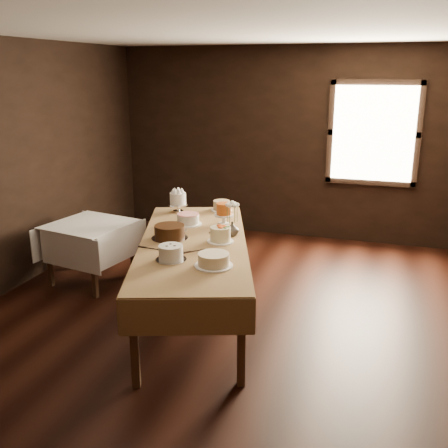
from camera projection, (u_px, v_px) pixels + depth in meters
floor at (218, 317)px, 5.33m from camera, size 5.00×6.00×0.01m
ceiling at (217, 28)px, 4.53m from camera, size 5.00×6.00×0.01m
wall_back at (282, 144)px, 7.67m from camera, size 5.00×0.02×2.80m
wall_left at (1, 170)px, 5.66m from camera, size 0.02×6.00×2.80m
window at (373, 134)px, 7.17m from camera, size 1.10×0.05×1.30m
display_table at (193, 247)px, 5.14m from camera, size 1.83×2.84×0.82m
side_table at (90, 230)px, 6.06m from camera, size 1.01×1.01×0.73m
cake_meringue at (178, 203)px, 6.15m from camera, size 0.26×0.26×0.25m
cake_speckled at (222, 206)px, 6.23m from camera, size 0.28×0.28×0.12m
cake_lattice at (188, 220)px, 5.66m from camera, size 0.31×0.31×0.11m
cake_caramel at (224, 215)px, 5.66m from camera, size 0.22×0.22×0.25m
cake_chocolate at (170, 232)px, 5.18m from camera, size 0.39×0.39×0.14m
cake_flowers at (220, 235)px, 5.08m from camera, size 0.26×0.26×0.15m
cake_swirl at (171, 253)px, 4.59m from camera, size 0.30×0.30×0.14m
cake_cream at (214, 260)px, 4.46m from camera, size 0.33×0.33×0.12m
cake_server_a at (198, 251)px, 4.85m from camera, size 0.18×0.19×0.01m
cake_server_b at (225, 255)px, 4.73m from camera, size 0.19×0.19×0.01m
cake_server_c at (185, 231)px, 5.43m from camera, size 0.07×0.24×0.01m
cake_server_d at (223, 231)px, 5.45m from camera, size 0.17×0.20×0.01m
cake_server_e at (153, 249)px, 4.89m from camera, size 0.24×0.05×0.01m
flower_vase at (232, 229)px, 5.28m from camera, size 0.16×0.16×0.14m
flower_bouquet at (232, 211)px, 5.22m from camera, size 0.14×0.14×0.20m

